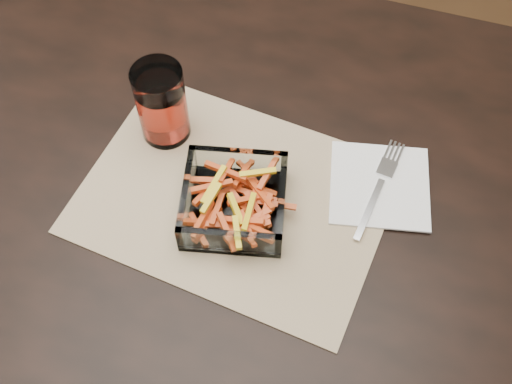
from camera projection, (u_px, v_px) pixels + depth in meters
The scene contains 6 objects.
dining_table at pixel (167, 181), 1.09m from camera, with size 1.60×0.90×0.75m.
placemat at pixel (234, 197), 0.97m from camera, with size 0.45×0.33×0.00m, color tan.
glass_bowl at pixel (234, 202), 0.94m from camera, with size 0.18×0.18×0.06m.
tumbler at pixel (162, 106), 0.98m from camera, with size 0.08×0.08×0.14m.
napkin at pixel (380, 185), 0.98m from camera, with size 0.15×0.15×0.00m, color white.
fork at pixel (379, 185), 0.97m from camera, with size 0.04×0.19×0.00m.
Camera 1 is at (0.32, -0.51, 1.58)m, focal length 45.00 mm.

